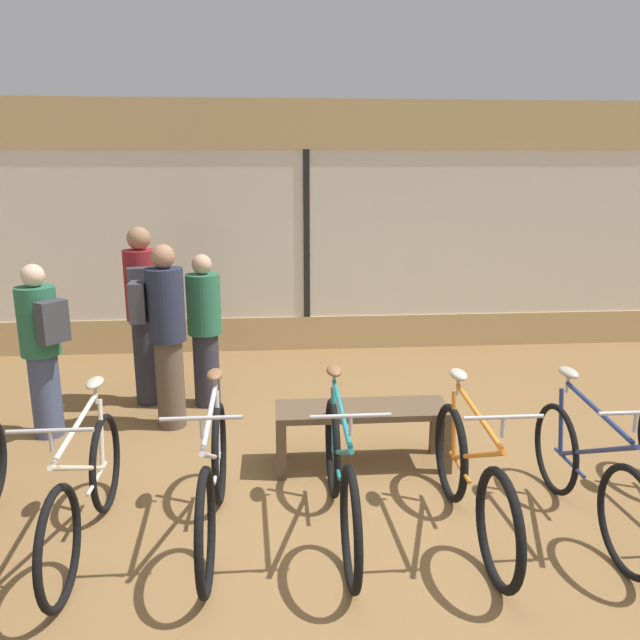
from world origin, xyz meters
TOP-DOWN VIEW (x-y plane):
  - ground_plane at (0.00, 0.00)m, footprint 24.00×24.00m
  - shop_back_wall at (0.00, 4.14)m, footprint 12.00×0.08m
  - bicycle_left at (-1.67, -0.24)m, footprint 0.46×1.71m
  - bicycle_center_left at (-0.86, -0.18)m, footprint 0.46×1.74m
  - bicycle_center at (-0.03, -0.18)m, footprint 0.46×1.79m
  - bicycle_center_right at (0.83, -0.28)m, footprint 0.46×1.71m
  - bicycle_right at (1.64, -0.24)m, footprint 0.46×1.66m
  - display_bench at (0.25, 0.75)m, footprint 1.40×0.44m
  - customer_near_rack at (-1.14, 2.21)m, footprint 0.43×0.43m
  - customer_by_window at (-2.50, 1.55)m, footprint 0.55×0.53m
  - customer_mid_floor at (-1.75, 2.30)m, footprint 0.39×0.52m
  - customer_near_bench at (-1.44, 1.69)m, footprint 0.50×0.36m

SIDE VIEW (x-z plane):
  - ground_plane at x=0.00m, z-range 0.00..0.00m
  - bicycle_right at x=1.64m, z-range -0.13..0.89m
  - bicycle_left at x=-1.67m, z-range -0.13..0.90m
  - bicycle_center_right at x=0.83m, z-range -0.13..0.91m
  - bicycle_center at x=-0.03m, z-range -0.12..0.92m
  - bicycle_center_left at x=-0.86m, z-range -0.12..0.93m
  - display_bench at x=0.25m, z-range 0.16..0.67m
  - customer_near_rack at x=-1.14m, z-range 0.03..1.59m
  - customer_by_window at x=-2.50m, z-range 0.06..1.64m
  - customer_near_bench at x=-1.44m, z-range 0.07..1.80m
  - customer_mid_floor at x=-1.75m, z-range 0.08..1.90m
  - shop_back_wall at x=0.00m, z-range 0.04..3.24m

